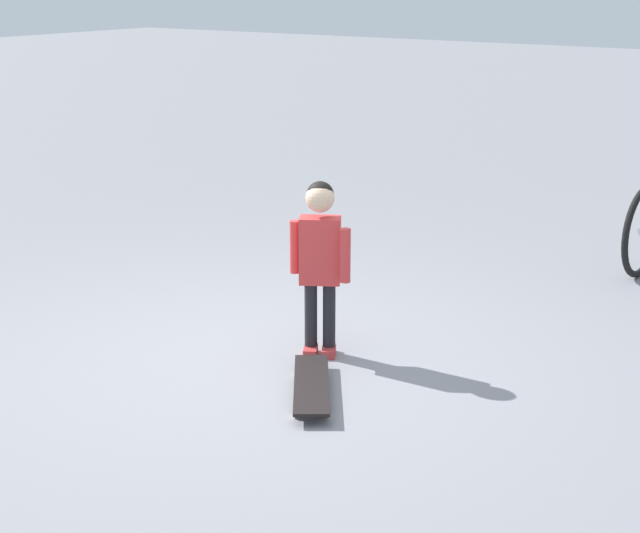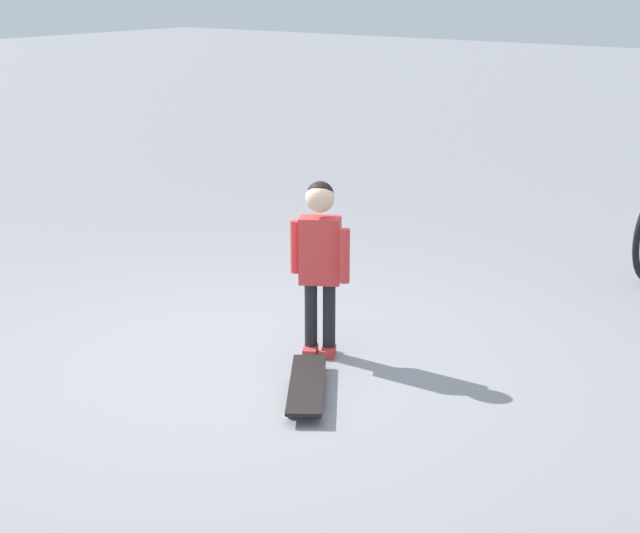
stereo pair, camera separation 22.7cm
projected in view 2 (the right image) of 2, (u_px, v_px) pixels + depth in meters
ground_plane at (251, 360)px, 5.80m from camera, size 50.00×50.00×0.00m
child_person at (320, 249)px, 5.71m from camera, size 0.41×0.26×1.06m
skateboard at (307, 385)px, 5.31m from camera, size 0.61×0.76×0.07m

